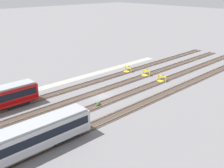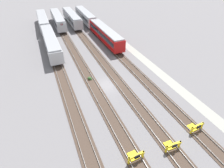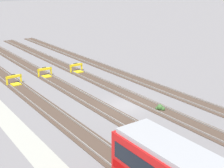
# 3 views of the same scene
# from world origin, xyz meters

# --- Properties ---
(ground_plane) EXTENTS (400.00, 400.00, 0.00)m
(ground_plane) POSITION_xyz_m (0.00, 0.00, 0.00)
(ground_plane) COLOR slate
(service_walkway) EXTENTS (54.00, 2.00, 0.01)m
(service_walkway) POSITION_xyz_m (0.00, -11.07, 0.00)
(service_walkway) COLOR #9E9E93
(service_walkway) RESTS_ON ground
(rail_track_nearest) EXTENTS (90.00, 2.24, 0.21)m
(rail_track_nearest) POSITION_xyz_m (0.00, -6.92, 0.04)
(rail_track_nearest) COLOR #47382D
(rail_track_nearest) RESTS_ON ground
(rail_track_near_inner) EXTENTS (90.00, 2.24, 0.21)m
(rail_track_near_inner) POSITION_xyz_m (0.00, -2.31, 0.04)
(rail_track_near_inner) COLOR #47382D
(rail_track_near_inner) RESTS_ON ground
(rail_track_middle) EXTENTS (90.00, 2.24, 0.21)m
(rail_track_middle) POSITION_xyz_m (0.00, 2.31, 0.04)
(rail_track_middle) COLOR #47382D
(rail_track_middle) RESTS_ON ground
(rail_track_far_inner) EXTENTS (90.00, 2.24, 0.21)m
(rail_track_far_inner) POSITION_xyz_m (0.00, 6.92, 0.04)
(rail_track_far_inner) COLOR #47382D
(rail_track_far_inner) RESTS_ON ground
(subway_car_front_row_rightmost) EXTENTS (18.01, 2.88, 3.70)m
(subway_car_front_row_rightmost) POSITION_xyz_m (18.54, 6.92, 2.04)
(subway_car_front_row_rightmost) COLOR #B7BABF
(subway_car_front_row_rightmost) RESTS_ON ground
(bumper_stop_nearest_track) EXTENTS (1.37, 2.01, 1.22)m
(bumper_stop_nearest_track) POSITION_xyz_m (-13.57, -6.91, 0.51)
(bumper_stop_nearest_track) COLOR yellow
(bumper_stop_nearest_track) RESTS_ON ground
(bumper_stop_near_inner_track) EXTENTS (1.37, 2.01, 1.22)m
(bumper_stop_near_inner_track) POSITION_xyz_m (-14.58, -2.31, 0.51)
(bumper_stop_near_inner_track) COLOR yellow
(bumper_stop_near_inner_track) RESTS_ON ground
(bumper_stop_middle_track) EXTENTS (1.37, 2.01, 1.22)m
(bumper_stop_middle_track) POSITION_xyz_m (-14.08, 2.31, 0.51)
(bumper_stop_middle_track) COLOR yellow
(bumper_stop_middle_track) RESTS_ON ground
(weed_clump) EXTENTS (0.92, 0.70, 0.64)m
(weed_clump) POSITION_xyz_m (3.02, 2.27, 0.24)
(weed_clump) COLOR #38602D
(weed_clump) RESTS_ON ground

